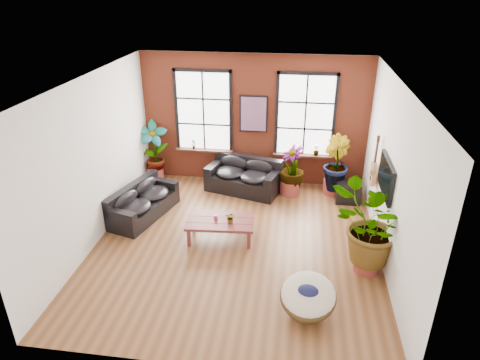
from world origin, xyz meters
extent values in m
cube|color=brown|center=(0.00, 0.00, -0.01)|extent=(6.00, 6.50, 0.02)
cube|color=white|center=(0.00, 0.00, 3.51)|extent=(6.00, 6.50, 0.02)
cube|color=#4D1C12|center=(0.00, 3.26, 1.75)|extent=(6.00, 0.02, 3.50)
cube|color=silver|center=(0.00, -3.26, 1.75)|extent=(6.00, 0.02, 3.50)
cube|color=silver|center=(-3.01, 0.00, 1.75)|extent=(0.02, 6.50, 3.50)
cube|color=silver|center=(3.01, 0.00, 1.75)|extent=(0.02, 6.50, 3.50)
cube|color=white|center=(-1.35, 3.20, 1.95)|extent=(1.40, 0.02, 2.10)
cube|color=black|center=(-1.35, 3.13, 0.87)|extent=(1.60, 0.22, 0.06)
cube|color=white|center=(1.35, 3.20, 1.95)|extent=(1.40, 0.02, 2.10)
cube|color=black|center=(1.35, 3.13, 0.87)|extent=(1.60, 0.22, 0.06)
cube|color=black|center=(-0.18, 2.55, 0.22)|extent=(2.09, 1.41, 0.43)
cube|color=black|center=(-0.09, 2.89, 0.65)|extent=(1.90, 0.74, 0.44)
cube|color=black|center=(-0.99, 2.78, 0.55)|extent=(0.47, 0.95, 0.23)
cube|color=black|center=(0.62, 2.32, 0.55)|extent=(0.47, 0.95, 0.23)
ellipsoid|color=black|center=(-0.55, 2.60, 0.50)|extent=(0.98, 0.97, 0.25)
ellipsoid|color=black|center=(-0.48, 2.86, 0.65)|extent=(0.84, 0.46, 0.43)
ellipsoid|color=black|center=(0.15, 2.40, 0.50)|extent=(0.98, 0.97, 0.25)
ellipsoid|color=black|center=(0.22, 2.66, 0.65)|extent=(0.84, 0.46, 0.43)
cube|color=black|center=(-2.37, 0.90, 0.19)|extent=(1.31, 2.08, 0.38)
cube|color=black|center=(-2.66, 0.98, 0.57)|extent=(0.72, 1.92, 0.39)
cube|color=black|center=(-2.60, 0.06, 0.48)|extent=(0.83, 0.41, 0.20)
cube|color=black|center=(-2.13, 1.73, 0.48)|extent=(0.83, 0.41, 0.20)
ellipsoid|color=black|center=(-2.43, 0.52, 0.43)|extent=(0.89, 1.00, 0.22)
ellipsoid|color=black|center=(-2.65, 0.58, 0.57)|extent=(0.44, 0.87, 0.37)
ellipsoid|color=black|center=(-2.22, 1.26, 0.43)|extent=(0.89, 1.00, 0.22)
ellipsoid|color=black|center=(-2.44, 1.32, 0.57)|extent=(0.44, 0.87, 0.37)
cube|color=maroon|center=(-0.37, 0.17, 0.43)|extent=(1.50, 0.93, 0.06)
cube|color=black|center=(-0.36, 0.04, 0.47)|extent=(1.44, 0.11, 0.00)
cube|color=black|center=(-0.38, 0.31, 0.47)|extent=(1.44, 0.11, 0.00)
cube|color=maroon|center=(-0.99, -0.20, 0.20)|extent=(0.08, 0.08, 0.40)
cube|color=maroon|center=(0.29, -0.11, 0.20)|extent=(0.08, 0.08, 0.40)
cube|color=maroon|center=(-1.03, 0.46, 0.20)|extent=(0.08, 0.08, 0.40)
cube|color=maroon|center=(0.24, 0.55, 0.20)|extent=(0.08, 0.08, 0.40)
cylinder|color=#BF2F55|center=(-0.48, 0.22, 0.51)|extent=(0.09, 0.09, 0.09)
cylinder|color=#49351A|center=(1.51, -1.91, 0.11)|extent=(0.62, 0.62, 0.22)
torus|color=#49351A|center=(1.51, -1.91, 0.37)|extent=(1.07, 1.07, 0.43)
ellipsoid|color=silver|center=(1.51, -1.91, 0.42)|extent=(1.04, 1.09, 0.59)
ellipsoid|color=#141740|center=(1.50, -1.96, 0.53)|extent=(0.40, 0.34, 0.16)
cube|color=black|center=(0.00, 3.19, 1.95)|extent=(0.74, 0.04, 0.98)
cube|color=#0C7F8C|center=(0.00, 3.16, 1.95)|extent=(0.66, 0.02, 0.90)
cube|color=black|center=(2.95, 0.30, 1.65)|extent=(0.06, 1.25, 0.72)
cube|color=black|center=(2.92, 0.30, 1.65)|extent=(0.01, 1.15, 0.62)
cylinder|color=#B27F4C|center=(2.90, 1.35, 1.13)|extent=(0.09, 0.38, 0.38)
cylinder|color=#B27F4C|center=(2.90, 1.35, 1.38)|extent=(0.09, 0.30, 0.30)
cylinder|color=black|center=(2.90, 1.35, 1.13)|extent=(0.09, 0.11, 0.11)
cube|color=black|center=(2.90, 1.35, 1.75)|extent=(0.04, 0.05, 0.55)
cube|color=black|center=(2.90, 1.35, 2.07)|extent=(0.06, 0.06, 0.14)
cube|color=black|center=(2.54, 2.32, 0.25)|extent=(0.62, 0.52, 0.51)
cylinder|color=brown|center=(-2.74, 2.90, 0.17)|extent=(0.50, 0.50, 0.34)
cylinder|color=brown|center=(2.19, 2.74, 0.19)|extent=(0.63, 0.63, 0.38)
cylinder|color=brown|center=(2.66, -0.54, 0.18)|extent=(0.63, 0.63, 0.36)
cylinder|color=brown|center=(1.06, 2.54, 0.19)|extent=(0.61, 0.61, 0.38)
imported|color=#1A632C|center=(-2.72, 2.88, 0.93)|extent=(0.96, 0.80, 1.56)
imported|color=#1A632C|center=(2.18, 2.73, 0.87)|extent=(0.87, 0.96, 1.43)
imported|color=#1A632C|center=(2.65, -0.54, 0.98)|extent=(1.95, 1.93, 1.63)
imported|color=#1A632C|center=(1.08, 2.56, 0.74)|extent=(0.92, 0.92, 1.20)
imported|color=#1A632C|center=(-0.13, 0.10, 0.59)|extent=(0.28, 0.26, 0.25)
imported|color=#1A632C|center=(-1.65, 3.13, 1.04)|extent=(0.17, 0.17, 0.27)
imported|color=#1A632C|center=(1.70, 3.13, 1.04)|extent=(0.19, 0.19, 0.27)
camera|label=1|loc=(1.15, -7.64, 5.24)|focal=32.00mm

